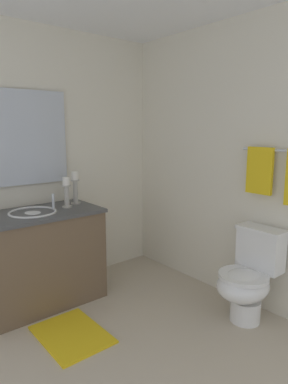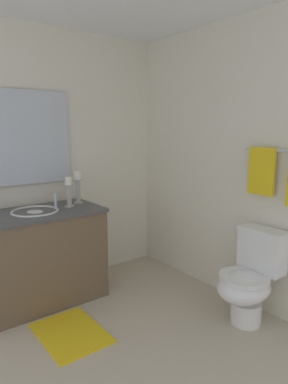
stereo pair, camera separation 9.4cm
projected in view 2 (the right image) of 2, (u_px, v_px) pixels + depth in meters
floor at (136, 364)px, 2.27m from camera, size 3.03×2.57×0.02m
wall_back at (261, 167)px, 2.82m from camera, size 3.03×0.04×2.45m
wall_left at (40, 162)px, 3.23m from camera, size 0.04×2.57×2.45m
vanity_cabinet at (38, 258)px, 3.00m from camera, size 0.58×1.14×0.83m
sink_basin at (35, 216)px, 2.94m from camera, size 0.40×0.40×0.24m
mirror at (19, 138)px, 3.03m from camera, size 0.02×0.94×0.84m
candle_holder_tall at (78, 186)px, 3.23m from camera, size 0.09×0.09×0.31m
candle_holder_short at (69, 191)px, 3.09m from camera, size 0.09×0.09×0.28m
toilet at (249, 279)px, 2.69m from camera, size 0.39×0.54×0.75m
towel_bar at (284, 151)px, 2.57m from camera, size 0.69×0.02×0.02m
towel_near_vanity at (262, 171)px, 2.73m from camera, size 0.23×0.03×0.38m
bath_mat at (71, 333)px, 2.59m from camera, size 0.60×0.44×0.02m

